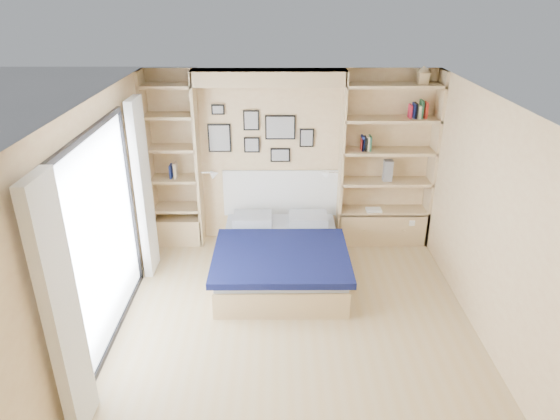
{
  "coord_description": "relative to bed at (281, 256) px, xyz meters",
  "views": [
    {
      "loc": [
        -0.19,
        -4.53,
        3.49
      ],
      "look_at": [
        -0.16,
        0.9,
        1.04
      ],
      "focal_mm": 32.0,
      "sensor_mm": 36.0,
      "label": 1
    }
  ],
  "objects": [
    {
      "name": "ground",
      "position": [
        0.15,
        -1.14,
        -0.27
      ],
      "size": [
        4.5,
        4.5,
        0.0
      ],
      "primitive_type": "plane",
      "color": "tan",
      "rests_on": "ground"
    },
    {
      "name": "room_shell",
      "position": [
        -0.24,
        0.38,
        0.81
      ],
      "size": [
        4.5,
        4.5,
        4.5
      ],
      "color": "beige",
      "rests_on": "ground"
    },
    {
      "name": "bed",
      "position": [
        0.0,
        0.0,
        0.0
      ],
      "size": [
        1.66,
        2.13,
        1.07
      ],
      "color": "tan",
      "rests_on": "ground"
    },
    {
      "name": "photo_gallery",
      "position": [
        -0.3,
        1.08,
        1.33
      ],
      "size": [
        1.48,
        0.02,
        0.82
      ],
      "color": "black",
      "rests_on": "ground"
    },
    {
      "name": "reading_lamps",
      "position": [
        -0.15,
        0.86,
        0.83
      ],
      "size": [
        1.92,
        0.12,
        0.15
      ],
      "color": "silver",
      "rests_on": "ground"
    },
    {
      "name": "shelf_decor",
      "position": [
        1.36,
        0.92,
        1.44
      ],
      "size": [
        3.51,
        0.23,
        2.03
      ],
      "color": "#A51E1E",
      "rests_on": "ground"
    },
    {
      "name": "deck_chair",
      "position": [
        -2.97,
        -0.01,
        0.14
      ],
      "size": [
        0.73,
        0.96,
        0.85
      ],
      "rotation": [
        0.0,
        0.0,
        -0.29
      ],
      "color": "tan",
      "rests_on": "ground"
    }
  ]
}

